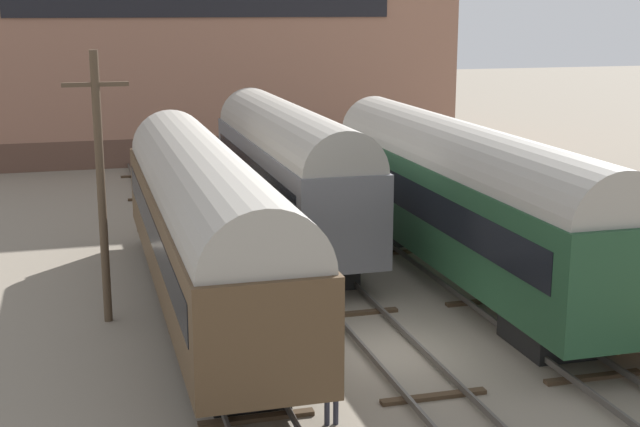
% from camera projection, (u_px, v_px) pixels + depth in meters
% --- Properties ---
extents(ground_plane, '(200.00, 200.00, 0.00)m').
position_uv_depth(ground_plane, '(390.00, 352.00, 23.58)').
color(ground_plane, slate).
extents(track_left, '(2.60, 60.00, 0.26)m').
position_uv_depth(track_left, '(233.00, 363.00, 22.46)').
color(track_left, '#4C4742').
rests_on(track_left, ground).
extents(track_middle, '(2.60, 60.00, 0.26)m').
position_uv_depth(track_middle, '(390.00, 347.00, 23.55)').
color(track_middle, '#4C4742').
rests_on(track_middle, ground).
extents(track_right, '(2.60, 60.00, 0.26)m').
position_uv_depth(track_right, '(533.00, 332.00, 24.64)').
color(track_right, '#4C4742').
rests_on(track_right, ground).
extents(train_car_green, '(2.89, 18.05, 5.34)m').
position_uv_depth(train_car_green, '(461.00, 192.00, 28.76)').
color(train_car_green, black).
rests_on(train_car_green, ground).
extents(train_car_grey, '(2.92, 15.22, 5.36)m').
position_uv_depth(train_car_grey, '(289.00, 166.00, 33.63)').
color(train_car_grey, black).
rests_on(train_car_grey, ground).
extents(train_car_brown, '(3.10, 17.95, 5.11)m').
position_uv_depth(train_car_brown, '(205.00, 219.00, 25.94)').
color(train_car_brown, black).
rests_on(train_car_brown, ground).
extents(person_worker, '(0.32, 0.32, 1.77)m').
position_uv_depth(person_worker, '(331.00, 379.00, 19.24)').
color(person_worker, '#282833').
rests_on(person_worker, ground).
extents(utility_pole, '(1.80, 0.24, 7.77)m').
position_uv_depth(utility_pole, '(101.00, 184.00, 25.00)').
color(utility_pole, '#473828').
rests_on(utility_pole, ground).
extents(warehouse_building, '(30.81, 12.32, 16.23)m').
position_uv_depth(warehouse_building, '(190.00, 20.00, 55.54)').
color(warehouse_building, brown).
rests_on(warehouse_building, ground).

